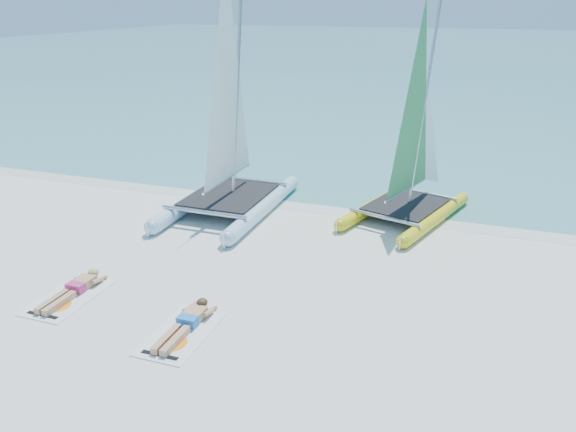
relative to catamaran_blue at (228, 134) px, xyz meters
name	(u,v)px	position (x,y,z in m)	size (l,w,h in m)	color
ground	(233,287)	(2.08, -4.38, -2.19)	(140.00, 140.00, 0.00)	silver
sea	(453,50)	(2.08, 58.62, -2.18)	(140.00, 115.00, 0.01)	#68ADA8
wet_sand_strip	(311,204)	(2.08, 1.12, -2.18)	(140.00, 1.40, 0.01)	silver
catamaran_blue	(228,134)	(0.00, 0.00, 0.00)	(2.58, 5.37, 7.32)	#C2EAFF
catamaran_yellow	(417,147)	(5.01, 1.41, -0.26)	(3.35, 4.91, 6.11)	yellow
towel_a	(69,297)	(-0.89, -5.92, -2.18)	(1.00, 1.85, 0.02)	white
sunbather_a	(75,288)	(-0.89, -5.72, -2.07)	(0.37, 1.73, 0.26)	tan
towel_b	(182,333)	(1.93, -6.30, -2.18)	(1.00, 1.85, 0.02)	white
sunbather_b	(187,322)	(1.93, -6.11, -2.07)	(0.37, 1.73, 0.26)	tan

